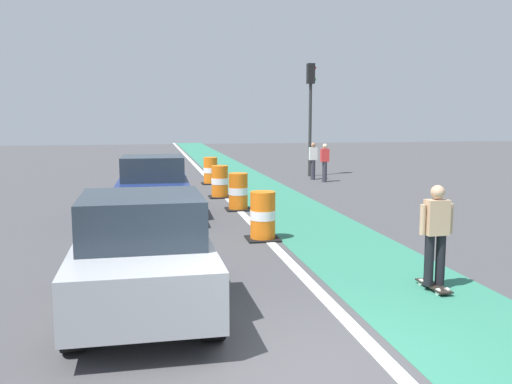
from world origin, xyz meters
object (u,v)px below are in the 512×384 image
object	(u,v)px
parked_sedan_nearest	(143,254)
pedestrian_waiting	(325,162)
traffic_barrel_far	(211,171)
pedestrian_crossing	(313,160)
traffic_barrel_back	(220,182)
skateboarder_on_lane	(436,234)
traffic_barrel_mid	(238,192)
parked_sedan_second	(153,187)
traffic_barrel_front	(263,216)
traffic_light_corner	(311,99)

from	to	relation	value
parked_sedan_nearest	pedestrian_waiting	world-z (taller)	parked_sedan_nearest
traffic_barrel_far	pedestrian_crossing	xyz separation A→B (m)	(4.56, 0.71, 0.33)
traffic_barrel_back	pedestrian_crossing	distance (m)	6.56
skateboarder_on_lane	traffic_barrel_mid	bearing A→B (deg)	102.75
parked_sedan_second	pedestrian_crossing	size ratio (longest dim) A/B	2.57
traffic_barrel_front	traffic_barrel_far	xyz separation A→B (m)	(-0.00, 10.58, 0.00)
traffic_barrel_front	traffic_light_corner	xyz separation A→B (m)	(4.81, 12.67, 2.97)
traffic_barrel_front	traffic_barrel_back	xyz separation A→B (m)	(-0.12, 6.70, 0.00)
pedestrian_crossing	skateboarder_on_lane	bearing A→B (deg)	-99.61
traffic_barrel_front	pedestrian_crossing	distance (m)	12.18
parked_sedan_second	pedestrian_waiting	distance (m)	10.04
skateboarder_on_lane	parked_sedan_nearest	size ratio (longest dim) A/B	0.41
traffic_barrel_far	traffic_light_corner	distance (m)	6.03
traffic_barrel_far	parked_sedan_nearest	bearing A→B (deg)	-99.93
traffic_barrel_front	traffic_barrel_mid	distance (m)	4.07
pedestrian_crossing	traffic_barrel_far	bearing A→B (deg)	-171.10
skateboarder_on_lane	pedestrian_waiting	xyz separation A→B (m)	(2.82, 14.43, -0.05)
parked_sedan_nearest	traffic_barrel_front	xyz separation A→B (m)	(2.59, 4.22, -0.30)
skateboarder_on_lane	traffic_light_corner	distance (m)	17.22
traffic_barrel_mid	pedestrian_crossing	bearing A→B (deg)	58.33
skateboarder_on_lane	traffic_barrel_front	xyz separation A→B (m)	(-1.95, 4.11, -0.38)
traffic_barrel_mid	traffic_light_corner	distance (m)	10.25
traffic_light_corner	parked_sedan_second	bearing A→B (deg)	-127.37
skateboarder_on_lane	traffic_light_corner	bearing A→B (deg)	80.30
traffic_barrel_front	parked_sedan_second	bearing A→B (deg)	125.98
pedestrian_crossing	pedestrian_waiting	distance (m)	1.00
traffic_light_corner	traffic_barrel_front	bearing A→B (deg)	-110.80
traffic_barrel_far	parked_sedan_second	bearing A→B (deg)	-107.93
traffic_barrel_mid	traffic_barrel_back	world-z (taller)	same
traffic_barrel_front	traffic_barrel_far	size ratio (longest dim) A/B	1.00
pedestrian_crossing	traffic_barrel_mid	bearing A→B (deg)	-121.67
pedestrian_crossing	pedestrian_waiting	size ratio (longest dim) A/B	1.00
skateboarder_on_lane	traffic_barrel_far	distance (m)	14.82
parked_sedan_nearest	traffic_barrel_mid	distance (m)	8.72
skateboarder_on_lane	pedestrian_crossing	size ratio (longest dim) A/B	1.05
skateboarder_on_lane	pedestrian_crossing	distance (m)	15.62
skateboarder_on_lane	traffic_barrel_front	bearing A→B (deg)	115.35
parked_sedan_nearest	traffic_barrel_front	world-z (taller)	parked_sedan_nearest
traffic_barrel_front	traffic_light_corner	size ratio (longest dim) A/B	0.21
parked_sedan_second	traffic_barrel_far	world-z (taller)	parked_sedan_second
traffic_barrel_front	traffic_barrel_mid	bearing A→B (deg)	88.65
parked_sedan_nearest	traffic_barrel_far	xyz separation A→B (m)	(2.59, 14.80, -0.30)
parked_sedan_nearest	traffic_barrel_far	distance (m)	15.03
parked_sedan_nearest	pedestrian_crossing	bearing A→B (deg)	65.26
skateboarder_on_lane	pedestrian_waiting	size ratio (longest dim) A/B	1.05
traffic_barrel_back	pedestrian_waiting	world-z (taller)	pedestrian_waiting
traffic_barrel_mid	pedestrian_crossing	world-z (taller)	pedestrian_crossing
parked_sedan_second	traffic_barrel_front	bearing A→B (deg)	-54.02
traffic_barrel_front	traffic_barrel_back	size ratio (longest dim) A/B	1.00
traffic_barrel_front	pedestrian_waiting	bearing A→B (deg)	65.20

